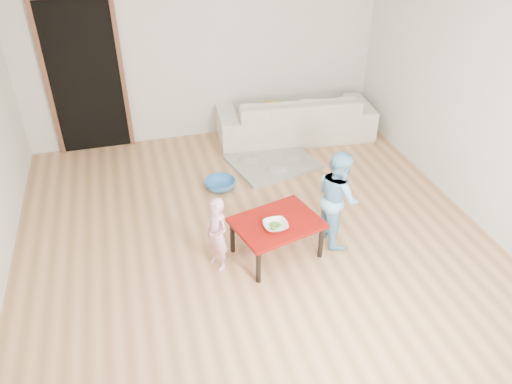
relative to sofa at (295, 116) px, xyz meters
name	(u,v)px	position (x,y,z in m)	size (l,w,h in m)	color
floor	(251,231)	(-1.21, -2.05, -0.33)	(5.00, 5.00, 0.01)	#A17245
back_wall	(203,47)	(-1.21, 0.45, 0.97)	(5.00, 0.02, 2.60)	silver
right_wall	(475,97)	(1.29, -2.05, 0.97)	(0.02, 5.00, 2.60)	silver
doorway	(85,78)	(-2.81, 0.43, 0.70)	(1.02, 0.08, 2.11)	brown
sofa	(295,116)	(0.00, 0.00, 0.00)	(2.24, 0.88, 0.65)	silver
cushion	(280,111)	(-0.27, -0.12, 0.16)	(0.46, 0.40, 0.12)	orange
red_table	(276,238)	(-1.06, -2.48, -0.12)	(0.84, 0.63, 0.42)	maroon
bowl	(275,226)	(-1.11, -2.58, 0.12)	(0.24, 0.24, 0.06)	white
broccoli	(275,226)	(-1.11, -2.58, 0.12)	(0.12, 0.12, 0.06)	#2D5919
child_pink	(217,234)	(-1.67, -2.50, 0.07)	(0.29, 0.19, 0.79)	pink
child_blue	(338,197)	(-0.38, -2.40, 0.20)	(0.52, 0.40, 1.06)	#60A7DE
basin	(220,184)	(-1.36, -1.11, -0.27)	(0.39, 0.39, 0.12)	#3073B8
blanket	(273,162)	(-0.55, -0.70, -0.30)	(1.06, 0.89, 0.05)	#B4B19E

